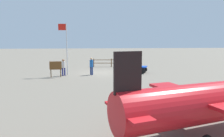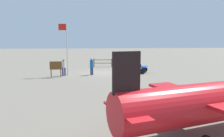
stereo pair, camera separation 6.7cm
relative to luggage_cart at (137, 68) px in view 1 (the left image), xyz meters
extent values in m
plane|color=slate|center=(3.59, -0.29, -0.50)|extent=(120.00, 120.00, 0.00)
cube|color=blue|center=(-0.02, 0.01, 0.14)|extent=(2.32, 1.87, 0.10)
cube|color=blue|center=(0.86, -0.37, 0.14)|extent=(0.51, 1.06, 0.10)
cylinder|color=black|center=(0.87, 0.29, -0.21)|extent=(0.59, 0.34, 0.59)
cylinder|color=black|center=(0.39, -0.83, -0.21)|extent=(0.59, 0.34, 0.59)
cylinder|color=black|center=(-0.43, 0.84, -0.21)|extent=(0.59, 0.34, 0.59)
cylinder|color=black|center=(-0.91, -0.27, -0.21)|extent=(0.59, 0.34, 0.59)
cube|color=#41361E|center=(0.41, 0.29, 0.36)|extent=(0.60, 0.50, 0.34)
cube|color=#191A54|center=(0.51, 0.46, 0.34)|extent=(0.66, 0.34, 0.31)
cube|color=black|center=(-0.03, 0.54, 0.32)|extent=(0.56, 0.34, 0.25)
cylinder|color=navy|center=(4.56, 0.98, -0.12)|extent=(0.14, 0.14, 0.77)
cylinder|color=navy|center=(4.71, 0.85, -0.12)|extent=(0.14, 0.14, 0.77)
cylinder|color=#1B57AA|center=(4.64, 0.92, 0.61)|extent=(0.48, 0.48, 0.68)
sphere|color=tan|center=(4.64, 0.92, 1.07)|extent=(0.24, 0.24, 0.24)
cylinder|color=navy|center=(7.18, 1.12, -0.12)|extent=(0.14, 0.14, 0.76)
cylinder|color=navy|center=(7.37, 1.17, -0.12)|extent=(0.14, 0.14, 0.76)
cylinder|color=silver|center=(7.28, 1.14, 0.56)|extent=(0.38, 0.38, 0.59)
sphere|color=#915C3D|center=(7.28, 1.14, 0.97)|extent=(0.22, 0.22, 0.22)
cylinder|color=red|center=(0.65, 14.69, 0.67)|extent=(7.08, 3.34, 1.45)
cube|color=red|center=(0.65, 14.69, 0.81)|extent=(2.65, 5.79, 0.12)
cube|color=black|center=(3.60, 15.54, 1.94)|extent=(0.89, 0.35, 1.30)
cube|color=red|center=(3.60, 15.54, 0.77)|extent=(1.29, 2.31, 0.08)
cylinder|color=black|center=(1.56, 14.04, -0.28)|extent=(0.45, 0.22, 0.44)
cylinder|color=silver|center=(6.95, 0.82, 1.99)|extent=(0.10, 0.10, 4.98)
cube|color=red|center=(7.35, 0.82, 4.08)|extent=(0.70, 0.05, 0.60)
cylinder|color=#4C3319|center=(7.45, 1.92, -0.15)|extent=(0.08, 0.08, 0.71)
cylinder|color=#4C3319|center=(8.31, 1.95, -0.15)|extent=(0.08, 0.08, 0.71)
cube|color=brown|center=(7.88, 1.94, 0.58)|extent=(1.08, 0.09, 0.74)
cylinder|color=brown|center=(-0.11, -5.00, 0.01)|extent=(0.12, 0.12, 1.02)
cylinder|color=brown|center=(2.12, -5.16, 0.01)|extent=(0.12, 0.12, 1.02)
cylinder|color=brown|center=(4.34, -5.32, 0.01)|extent=(0.12, 0.12, 1.02)
cube|color=brown|center=(2.12, -5.16, 0.37)|extent=(4.45, 0.40, 0.08)
cube|color=brown|center=(2.12, -5.16, -0.04)|extent=(4.45, 0.40, 0.08)
camera|label=1|loc=(4.71, 21.94, 2.95)|focal=34.96mm
camera|label=2|loc=(4.64, 21.95, 2.95)|focal=34.96mm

